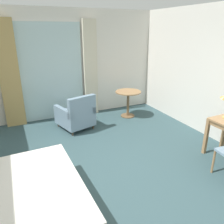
{
  "coord_description": "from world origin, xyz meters",
  "views": [
    {
      "loc": [
        -1.16,
        -2.89,
        2.31
      ],
      "look_at": [
        0.3,
        0.26,
        1.02
      ],
      "focal_mm": 35.85,
      "sensor_mm": 36.0,
      "label": 1
    }
  ],
  "objects": [
    {
      "name": "armchair_by_window",
      "position": [
        0.18,
        2.06,
        0.34
      ],
      "size": [
        0.9,
        0.96,
        0.87
      ],
      "color": "gray",
      "rests_on": "ground"
    },
    {
      "name": "ground",
      "position": [
        0.0,
        0.0,
        -0.05
      ],
      "size": [
        6.21,
        6.67,
        0.1
      ],
      "primitive_type": "cube",
      "color": "#334C51"
    },
    {
      "name": "balcony_glass_door",
      "position": [
        -0.13,
        3.0,
        1.24
      ],
      "size": [
        1.59,
        0.02,
        2.48
      ],
      "primitive_type": "cube",
      "color": "silver",
      "rests_on": "ground"
    },
    {
      "name": "curtain_panel_left",
      "position": [
        -1.15,
        2.9,
        1.28
      ],
      "size": [
        0.46,
        0.1,
        2.55
      ],
      "primitive_type": "cube",
      "color": "tan",
      "rests_on": "ground"
    },
    {
      "name": "round_cafe_table",
      "position": [
        1.72,
        2.25,
        0.54
      ],
      "size": [
        0.69,
        0.69,
        0.72
      ],
      "color": "#9E754C",
      "rests_on": "ground"
    },
    {
      "name": "curtain_panel_right",
      "position": [
        0.89,
        2.9,
        1.28
      ],
      "size": [
        0.36,
        0.1,
        2.55
      ],
      "primitive_type": "cube",
      "color": "beige",
      "rests_on": "ground"
    },
    {
      "name": "wall_back",
      "position": [
        0.0,
        3.08,
        1.41
      ],
      "size": [
        5.81,
        0.12,
        2.81
      ],
      "primitive_type": "cube",
      "color": "silver",
      "rests_on": "ground"
    }
  ]
}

